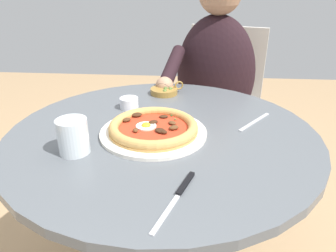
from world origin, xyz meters
TOP-DOWN VIEW (x-y plane):
  - dining_table at (0.00, 0.00)m, footprint 0.89×0.89m
  - pizza_on_plate at (-0.03, 0.02)m, footprint 0.30×0.30m
  - water_glass at (-0.14, 0.21)m, footprint 0.08×0.08m
  - steak_knife at (-0.29, -0.07)m, footprint 0.19×0.08m
  - ramekin_capers at (0.16, 0.13)m, footprint 0.06×0.06m
  - olive_pan at (0.32, 0.02)m, footprint 0.10×0.12m
  - fork_utensil at (0.08, -0.28)m, footprint 0.14×0.11m
  - diner_person at (0.61, -0.18)m, footprint 0.48×0.45m
  - cafe_chair_diner at (0.75, -0.23)m, footprint 0.55×0.55m

SIDE VIEW (x-z plane):
  - diner_person at x=0.61m, z-range -0.07..1.09m
  - cafe_chair_diner at x=0.75m, z-range 0.09..0.99m
  - dining_table at x=0.00m, z-range 0.19..0.90m
  - fork_utensil at x=0.08m, z-range 0.72..0.72m
  - steak_knife at x=-0.29m, z-range 0.72..0.72m
  - olive_pan at x=0.32m, z-range 0.71..0.75m
  - pizza_on_plate at x=-0.03m, z-range 0.72..0.75m
  - ramekin_capers at x=0.16m, z-range 0.72..0.75m
  - water_glass at x=-0.14m, z-range 0.71..0.80m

